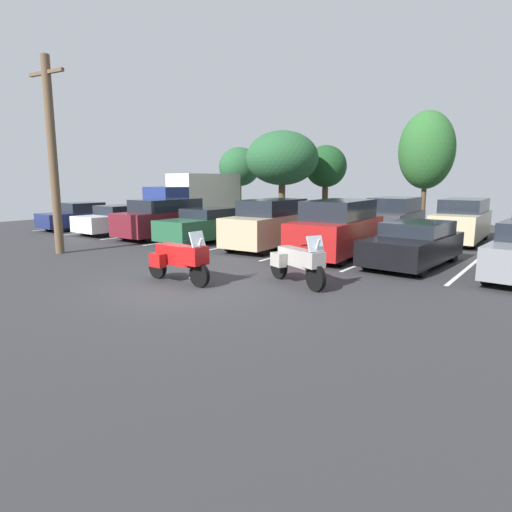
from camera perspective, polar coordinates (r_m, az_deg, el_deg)
ground at (r=11.38m, az=-9.81°, el=-4.34°), size 44.00×44.00×0.10m
motorcycle_touring at (r=11.75m, az=-9.89°, el=-0.24°), size 2.29×0.97×1.44m
motorcycle_second at (r=11.40m, az=5.51°, el=-0.64°), size 2.17×1.21×1.38m
parking_stripes at (r=17.53m, az=0.93°, el=1.02°), size 26.89×4.69×0.01m
car_navy at (r=26.08m, az=-21.84°, el=4.80°), size 2.09×4.36×1.46m
car_white at (r=23.38m, az=-17.45°, el=4.53°), size 1.90×4.25×1.42m
car_maroon at (r=21.21m, az=-11.87°, el=4.85°), size 2.03×4.77×1.80m
car_green at (r=19.30m, az=-6.59°, el=3.97°), size 1.92×4.45×1.47m
car_tan at (r=17.40m, az=1.66°, el=4.17°), size 1.99×4.35×1.94m
car_red at (r=15.90m, az=10.54°, el=3.50°), size 2.18×4.87×2.00m
car_black at (r=14.88m, az=19.85°, el=1.48°), size 2.18×4.51×1.38m
car_far_charcoal at (r=21.67m, az=17.40°, el=4.78°), size 2.05×4.36×1.88m
car_far_champagne at (r=21.12m, az=25.25°, el=4.16°), size 1.89×4.93×1.88m
box_truck at (r=27.94m, az=-7.75°, el=7.56°), size 2.78×6.25×3.06m
utility_pole at (r=17.76m, az=-24.97°, el=11.90°), size 1.80×0.31×7.01m
tree_far_left at (r=28.48m, az=3.44°, el=12.58°), size 4.59×4.59×5.74m
tree_center_left at (r=35.53m, az=-2.17°, el=11.52°), size 3.27×3.27×5.22m
tree_center_right at (r=27.96m, az=21.33°, el=12.70°), size 3.16×3.16×6.63m
tree_rear at (r=31.55m, az=9.07°, el=11.39°), size 2.89×2.89×5.06m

